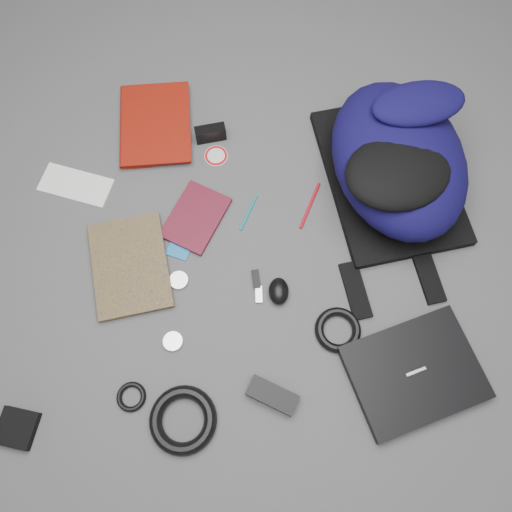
# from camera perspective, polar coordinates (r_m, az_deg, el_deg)

# --- Properties ---
(ground) EXTENTS (4.00, 4.00, 0.00)m
(ground) POSITION_cam_1_polar(r_m,az_deg,el_deg) (1.37, 0.00, -0.28)
(ground) COLOR #4F4F51
(ground) RESTS_ON ground
(backpack) EXTENTS (0.51, 0.62, 0.23)m
(backpack) POSITION_cam_1_polar(r_m,az_deg,el_deg) (1.43, 15.95, 10.63)
(backpack) COLOR black
(backpack) RESTS_ON ground
(laptop) EXTENTS (0.39, 0.35, 0.03)m
(laptop) POSITION_cam_1_polar(r_m,az_deg,el_deg) (1.35, 17.62, -12.54)
(laptop) COLOR black
(laptop) RESTS_ON ground
(textbook_red) EXTENTS (0.25, 0.31, 0.03)m
(textbook_red) POSITION_cam_1_polar(r_m,az_deg,el_deg) (1.60, -15.27, 14.04)
(textbook_red) COLOR maroon
(textbook_red) RESTS_ON ground
(comic_book) EXTENTS (0.27, 0.32, 0.02)m
(comic_book) POSITION_cam_1_polar(r_m,az_deg,el_deg) (1.42, -18.14, -1.89)
(comic_book) COLOR #AA890C
(comic_book) RESTS_ON ground
(envelope) EXTENTS (0.22, 0.14, 0.00)m
(envelope) POSITION_cam_1_polar(r_m,az_deg,el_deg) (1.55, -19.92, 7.66)
(envelope) COLOR white
(envelope) RESTS_ON ground
(dvd_case) EXTENTS (0.20, 0.23, 0.02)m
(dvd_case) POSITION_cam_1_polar(r_m,az_deg,el_deg) (1.42, -6.91, 4.39)
(dvd_case) COLOR #470D19
(dvd_case) RESTS_ON ground
(compact_camera) EXTENTS (0.10, 0.05, 0.05)m
(compact_camera) POSITION_cam_1_polar(r_m,az_deg,el_deg) (1.53, -5.22, 13.78)
(compact_camera) COLOR black
(compact_camera) RESTS_ON ground
(sticker_disc) EXTENTS (0.08, 0.08, 0.00)m
(sticker_disc) POSITION_cam_1_polar(r_m,az_deg,el_deg) (1.52, -4.58, 11.34)
(sticker_disc) COLOR silver
(sticker_disc) RESTS_ON ground
(pen_teal) EXTENTS (0.05, 0.11, 0.01)m
(pen_teal) POSITION_cam_1_polar(r_m,az_deg,el_deg) (1.42, -0.83, 5.03)
(pen_teal) COLOR #0E817D
(pen_teal) RESTS_ON ground
(pen_red) EXTENTS (0.06, 0.15, 0.01)m
(pen_red) POSITION_cam_1_polar(r_m,az_deg,el_deg) (1.44, 6.19, 5.76)
(pen_red) COLOR #B40D1A
(pen_red) RESTS_ON ground
(id_badge) EXTENTS (0.08, 0.11, 0.00)m
(id_badge) POSITION_cam_1_polar(r_m,az_deg,el_deg) (1.40, -8.45, 1.54)
(id_badge) COLOR #186DB6
(id_badge) RESTS_ON ground
(usb_black) EXTENTS (0.03, 0.06, 0.01)m
(usb_black) POSITION_cam_1_polar(r_m,az_deg,el_deg) (1.35, 0.00, -2.69)
(usb_black) COLOR black
(usb_black) RESTS_ON ground
(usb_silver) EXTENTS (0.02, 0.05, 0.01)m
(usb_silver) POSITION_cam_1_polar(r_m,az_deg,el_deg) (1.34, 0.33, -4.42)
(usb_silver) COLOR #ACACAE
(usb_silver) RESTS_ON ground
(mouse) EXTENTS (0.06, 0.08, 0.04)m
(mouse) POSITION_cam_1_polar(r_m,az_deg,el_deg) (1.33, 2.62, -4.04)
(mouse) COLOR black
(mouse) RESTS_ON ground
(headphone_left) EXTENTS (0.06, 0.06, 0.01)m
(headphone_left) POSITION_cam_1_polar(r_m,az_deg,el_deg) (1.36, -8.81, -2.77)
(headphone_left) COLOR #B9B8BB
(headphone_left) RESTS_ON ground
(headphone_right) EXTENTS (0.05, 0.05, 0.01)m
(headphone_right) POSITION_cam_1_polar(r_m,az_deg,el_deg) (1.33, -9.47, -9.60)
(headphone_right) COLOR silver
(headphone_right) RESTS_ON ground
(cable_coil) EXTENTS (0.12, 0.12, 0.02)m
(cable_coil) POSITION_cam_1_polar(r_m,az_deg,el_deg) (1.33, 9.34, -8.34)
(cable_coil) COLOR black
(cable_coil) RESTS_ON ground
(power_brick) EXTENTS (0.14, 0.10, 0.03)m
(power_brick) POSITION_cam_1_polar(r_m,az_deg,el_deg) (1.29, 1.89, -15.63)
(power_brick) COLOR black
(power_brick) RESTS_ON ground
(power_cord_coil) EXTENTS (0.20, 0.20, 0.03)m
(power_cord_coil) POSITION_cam_1_polar(r_m,az_deg,el_deg) (1.29, -8.33, -18.05)
(power_cord_coil) COLOR black
(power_cord_coil) RESTS_ON ground
(pouch) EXTENTS (0.10, 0.10, 0.02)m
(pouch) POSITION_cam_1_polar(r_m,az_deg,el_deg) (1.41, -25.64, -17.31)
(pouch) COLOR black
(pouch) RESTS_ON ground
(earbud_coil) EXTENTS (0.10, 0.10, 0.01)m
(earbud_coil) POSITION_cam_1_polar(r_m,az_deg,el_deg) (1.33, -14.06, -15.34)
(earbud_coil) COLOR black
(earbud_coil) RESTS_ON ground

